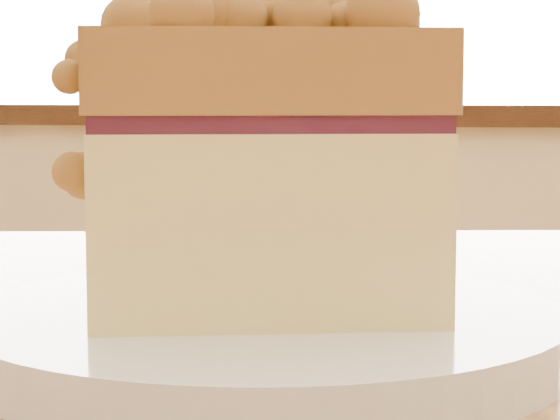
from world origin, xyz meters
name	(u,v)px	position (x,y,z in m)	size (l,w,h in m)	color
plate	(265,334)	(-0.22, 0.22, 0.76)	(0.20, 0.20, 0.02)	white
cake_slice	(254,143)	(-0.23, 0.22, 0.82)	(0.13, 0.11, 0.11)	#FAE88D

